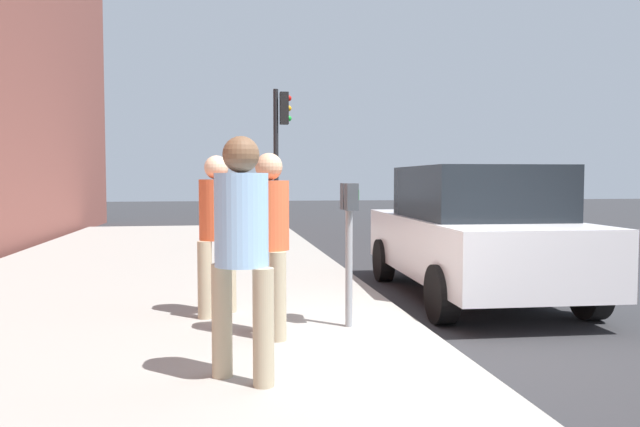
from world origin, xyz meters
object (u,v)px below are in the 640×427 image
(parking_meter, at_px, (349,224))
(parked_sedan_near, at_px, (472,232))
(pedestrian_at_meter, at_px, (269,230))
(traffic_signal, at_px, (280,139))
(parking_officer, at_px, (217,223))
(pedestrian_bystander, at_px, (242,238))

(parking_meter, xyz_separation_m, parked_sedan_near, (1.89, -2.09, -0.27))
(pedestrian_at_meter, distance_m, parked_sedan_near, 3.60)
(parked_sedan_near, distance_m, traffic_signal, 7.35)
(parking_meter, xyz_separation_m, pedestrian_at_meter, (-0.24, 0.80, -0.03))
(parking_officer, relative_size, parked_sedan_near, 0.38)
(parked_sedan_near, bearing_deg, traffic_signal, 15.62)
(parking_officer, xyz_separation_m, traffic_signal, (8.06, -1.45, 1.43))
(traffic_signal, bearing_deg, parking_officer, 169.83)
(parking_meter, bearing_deg, pedestrian_bystander, 143.44)
(parking_meter, distance_m, pedestrian_at_meter, 0.84)
(parked_sedan_near, xyz_separation_m, traffic_signal, (6.89, 1.93, 1.68))
(pedestrian_at_meter, bearing_deg, parking_officer, 96.51)
(parking_meter, relative_size, parked_sedan_near, 0.32)
(pedestrian_at_meter, xyz_separation_m, parking_officer, (0.95, 0.48, 0.01))
(pedestrian_at_meter, distance_m, traffic_signal, 9.18)
(pedestrian_bystander, relative_size, parked_sedan_near, 0.39)
(pedestrian_bystander, distance_m, parked_sedan_near, 4.63)
(pedestrian_bystander, height_order, parking_officer, pedestrian_bystander)
(pedestrian_bystander, bearing_deg, pedestrian_at_meter, 28.27)
(parking_officer, height_order, parked_sedan_near, parking_officer)
(pedestrian_at_meter, relative_size, pedestrian_bystander, 0.96)
(parking_officer, xyz_separation_m, parked_sedan_near, (1.17, -3.37, -0.25))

